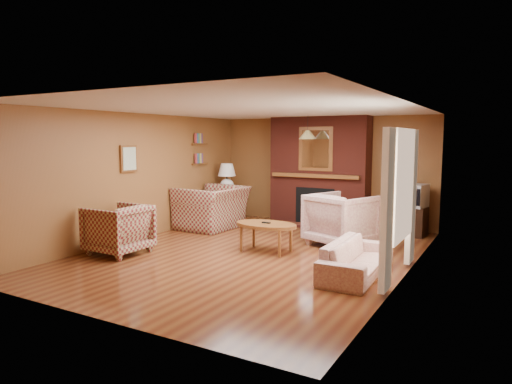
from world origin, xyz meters
The scene contains 20 objects.
floor centered at (0.00, 0.00, 0.00)m, with size 6.50×6.50×0.00m, color #4E2110.
ceiling centered at (0.00, 0.00, 2.40)m, with size 6.50×6.50×0.00m, color silver.
wall_back centered at (0.00, 3.25, 1.20)m, with size 6.50×6.50×0.00m, color brown.
wall_front centered at (0.00, -3.25, 1.20)m, with size 6.50×6.50×0.00m, color brown.
wall_left centered at (-2.50, 0.00, 1.20)m, with size 6.50×6.50×0.00m, color brown.
wall_right centered at (2.50, 0.00, 1.20)m, with size 6.50×6.50×0.00m, color brown.
fireplace centered at (0.00, 2.98, 1.18)m, with size 2.20×0.82×2.40m.
window_right centered at (2.45, -0.20, 1.13)m, with size 0.10×1.85×2.00m.
bookshelf centered at (-2.44, 1.90, 1.67)m, with size 0.09×0.55×0.71m.
botanical_print centered at (-2.47, -0.30, 1.55)m, with size 0.05×0.40×0.50m.
pendant_light centered at (0.00, 2.30, 2.00)m, with size 0.36×0.36×0.48m.
plaid_loveseat centered at (-1.85, 1.48, 0.45)m, with size 1.38×1.20×0.89m, color maroon.
plaid_armchair centered at (-1.95, -1.10, 0.41)m, with size 0.88×0.91×0.83m, color maroon.
floral_sofa centered at (1.90, -0.36, 0.24)m, with size 1.67×0.65×0.49m, color beige.
floral_armchair centered at (1.10, 1.29, 0.47)m, with size 1.01×1.04×0.95m, color beige.
coffee_table centered at (0.14, 0.22, 0.44)m, with size 1.09×0.68×0.51m.
side_table centered at (-2.10, 2.45, 0.33)m, with size 0.49×0.49×0.65m, color brown.
table_lamp centered at (-2.10, 2.45, 1.04)m, with size 0.42×0.42×0.69m.
tv_stand centered at (2.05, 2.80, 0.29)m, with size 0.53×0.48×0.58m, color black.
crt_tv centered at (2.05, 2.79, 0.80)m, with size 0.57×0.57×0.45m.
Camera 1 is at (3.75, -6.49, 1.91)m, focal length 32.00 mm.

